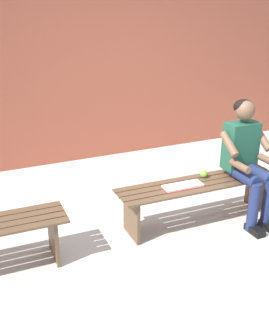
% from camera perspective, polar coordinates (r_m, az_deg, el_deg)
% --- Properties ---
extents(ground_plane, '(10.00, 7.00, 0.04)m').
position_cam_1_polar(ground_plane, '(3.18, 0.67, -20.51)').
color(ground_plane, beige).
extents(brick_wall, '(9.50, 0.24, 2.61)m').
position_cam_1_polar(brick_wall, '(5.78, -7.77, 13.93)').
color(brick_wall, '#9E4C38').
rests_on(brick_wall, ground).
extents(bench_near, '(1.76, 0.44, 0.45)m').
position_cam_1_polar(bench_near, '(4.17, 9.24, -3.38)').
color(bench_near, brown).
rests_on(bench_near, ground).
extents(person_seated, '(0.50, 0.69, 1.26)m').
position_cam_1_polar(person_seated, '(4.24, 15.83, 1.56)').
color(person_seated, '#1E513D').
rests_on(person_seated, ground).
extents(apple, '(0.08, 0.08, 0.08)m').
position_cam_1_polar(apple, '(4.23, 9.91, -0.83)').
color(apple, '#72B738').
rests_on(apple, bench_near).
extents(book_open, '(0.42, 0.17, 0.02)m').
position_cam_1_polar(book_open, '(3.99, 6.93, -2.58)').
color(book_open, white).
rests_on(book_open, bench_near).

